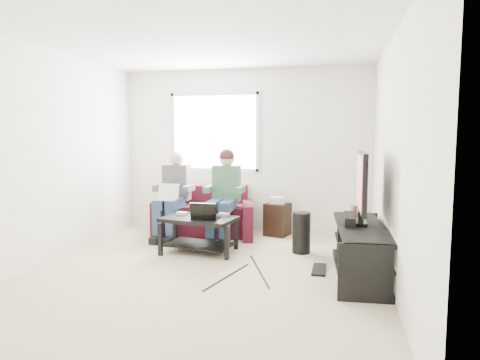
% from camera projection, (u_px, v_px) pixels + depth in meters
% --- Properties ---
extents(floor, '(4.50, 4.50, 0.00)m').
position_uv_depth(floor, '(204.00, 272.00, 4.85)').
color(floor, '#C7B39B').
rests_on(floor, ground).
extents(ceiling, '(4.50, 4.50, 0.00)m').
position_uv_depth(ceiling, '(202.00, 37.00, 4.58)').
color(ceiling, white).
rests_on(ceiling, wall_back).
extents(wall_back, '(4.50, 0.00, 4.50)m').
position_uv_depth(wall_back, '(245.00, 151.00, 6.90)').
color(wall_back, white).
rests_on(wall_back, floor).
extents(wall_front, '(4.50, 0.00, 4.50)m').
position_uv_depth(wall_front, '(88.00, 178.00, 2.53)').
color(wall_front, white).
rests_on(wall_front, floor).
extents(wall_left, '(0.00, 4.50, 4.50)m').
position_uv_depth(wall_left, '(44.00, 156.00, 5.15)').
color(wall_left, white).
rests_on(wall_left, floor).
extents(wall_right, '(0.00, 4.50, 4.50)m').
position_uv_depth(wall_right, '(393.00, 160.00, 4.29)').
color(wall_right, white).
rests_on(wall_right, floor).
extents(window, '(1.48, 0.04, 1.28)m').
position_uv_depth(window, '(215.00, 132.00, 6.96)').
color(window, white).
rests_on(window, wall_back).
extents(sofa, '(1.75, 1.00, 0.75)m').
position_uv_depth(sofa, '(204.00, 216.00, 6.71)').
color(sofa, '#4B1221').
rests_on(sofa, floor).
extents(person_left, '(0.40, 0.70, 1.30)m').
position_uv_depth(person_left, '(173.00, 191.00, 6.51)').
color(person_left, navy).
rests_on(person_left, sofa).
extents(person_right, '(0.40, 0.71, 1.34)m').
position_uv_depth(person_right, '(224.00, 188.00, 6.35)').
color(person_right, navy).
rests_on(person_right, sofa).
extents(laptop_silver, '(0.35, 0.27, 0.24)m').
position_uv_depth(laptop_silver, '(166.00, 196.00, 6.25)').
color(laptop_silver, silver).
rests_on(laptop_silver, person_left).
extents(coffee_table, '(1.03, 0.74, 0.47)m').
position_uv_depth(coffee_table, '(199.00, 226.00, 5.65)').
color(coffee_table, black).
rests_on(coffee_table, floor).
extents(laptop_black, '(0.39, 0.31, 0.24)m').
position_uv_depth(laptop_black, '(206.00, 210.00, 5.52)').
color(laptop_black, black).
rests_on(laptop_black, coffee_table).
extents(controller_a, '(0.15, 0.10, 0.04)m').
position_uv_depth(controller_a, '(182.00, 213.00, 5.81)').
color(controller_a, silver).
rests_on(controller_a, coffee_table).
extents(controller_b, '(0.16, 0.12, 0.04)m').
position_uv_depth(controller_b, '(196.00, 213.00, 5.83)').
color(controller_b, black).
rests_on(controller_b, coffee_table).
extents(controller_c, '(0.15, 0.11, 0.04)m').
position_uv_depth(controller_c, '(224.00, 215.00, 5.72)').
color(controller_c, gray).
rests_on(controller_c, coffee_table).
extents(tv_stand, '(0.60, 1.70, 0.56)m').
position_uv_depth(tv_stand, '(360.00, 253.00, 4.75)').
color(tv_stand, black).
rests_on(tv_stand, floor).
extents(tv, '(0.12, 1.10, 0.81)m').
position_uv_depth(tv, '(362.00, 183.00, 4.77)').
color(tv, black).
rests_on(tv, tv_stand).
extents(soundbar, '(0.12, 0.50, 0.10)m').
position_uv_depth(soundbar, '(350.00, 219.00, 4.84)').
color(soundbar, black).
rests_on(soundbar, tv_stand).
extents(drink_cup, '(0.08, 0.08, 0.12)m').
position_uv_depth(drink_cup, '(354.00, 210.00, 5.33)').
color(drink_cup, '#9F6844').
rests_on(drink_cup, tv_stand).
extents(console_white, '(0.30, 0.22, 0.06)m').
position_uv_depth(console_white, '(363.00, 256.00, 4.35)').
color(console_white, silver).
rests_on(console_white, tv_stand).
extents(console_grey, '(0.34, 0.26, 0.08)m').
position_uv_depth(console_grey, '(359.00, 239.00, 5.03)').
color(console_grey, gray).
rests_on(console_grey, tv_stand).
extents(console_black, '(0.38, 0.30, 0.07)m').
position_uv_depth(console_black, '(361.00, 247.00, 4.69)').
color(console_black, black).
rests_on(console_black, tv_stand).
extents(subwoofer, '(0.24, 0.24, 0.54)m').
position_uv_depth(subwoofer, '(301.00, 233.00, 5.64)').
color(subwoofer, black).
rests_on(subwoofer, floor).
extents(keyboard_floor, '(0.16, 0.45, 0.02)m').
position_uv_depth(keyboard_floor, '(319.00, 269.00, 4.92)').
color(keyboard_floor, black).
rests_on(keyboard_floor, floor).
extents(end_table, '(0.34, 0.34, 0.60)m').
position_uv_depth(end_table, '(277.00, 218.00, 6.63)').
color(end_table, black).
rests_on(end_table, floor).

